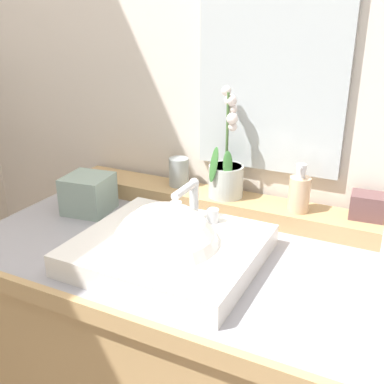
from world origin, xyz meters
The scene contains 11 objects.
wall_back centered at (0.00, 0.43, 1.37)m, with size 3.00×0.20×2.74m, color silver.
vanity_cabinet centered at (0.00, 0.00, 0.42)m, with size 1.22×0.66×0.85m.
back_ledge centered at (0.00, 0.25, 0.87)m, with size 1.15×0.13×0.05m, color tan.
sink_basin centered at (-0.05, -0.10, 0.87)m, with size 0.43×0.39×0.29m.
soap_bar centered at (-0.17, 0.02, 0.91)m, with size 0.07×0.04×0.02m, color silver.
potted_plant centered at (-0.05, 0.25, 0.97)m, with size 0.10×0.12×0.32m.
soap_dispenser centered at (0.18, 0.24, 0.95)m, with size 0.06×0.06×0.14m.
tumbler_cup centered at (-0.21, 0.27, 0.94)m, with size 0.06×0.06×0.09m, color #979FA1.
trinket_box centered at (0.36, 0.27, 0.93)m, with size 0.09×0.07×0.07m, color brown.
tissue_box centered at (-0.42, 0.07, 0.90)m, with size 0.13×0.13×0.11m, color #89A095.
mirror centered at (0.05, 0.32, 1.26)m, with size 0.43×0.02×0.57m, color silver.
Camera 1 is at (0.44, -0.94, 1.42)m, focal length 42.76 mm.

